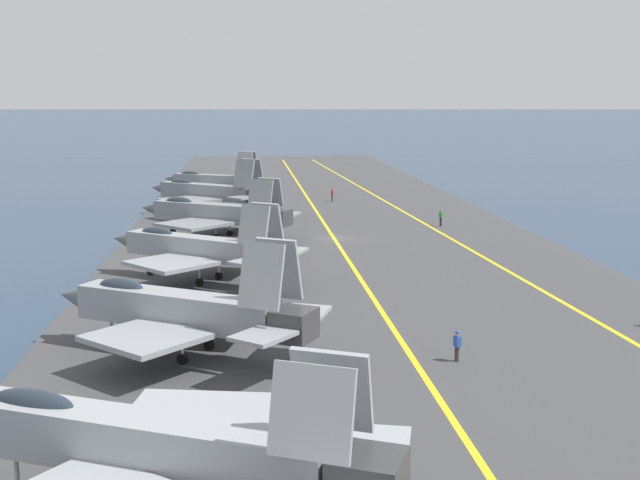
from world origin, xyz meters
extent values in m
plane|color=navy|center=(0.00, 0.00, 0.00)|extent=(2000.00, 2000.00, 0.00)
cube|color=#424244|center=(0.00, 0.00, 0.20)|extent=(227.71, 41.44, 0.40)
cube|color=yellow|center=(0.00, -11.40, 0.40)|extent=(204.73, 9.97, 0.01)
cube|color=yellow|center=(0.00, 0.00, 0.40)|extent=(204.94, 0.36, 0.01)
cube|color=#9EA3A8|center=(-52.83, 12.35, 3.17)|extent=(6.92, 12.50, 1.75)
cube|color=#38383A|center=(-55.99, 5.35, 3.17)|extent=(2.70, 2.74, 1.49)
ellipsoid|color=#232D38|center=(-51.21, 15.94, 4.00)|extent=(2.17, 3.26, 0.97)
cube|color=#9EA3A8|center=(-49.84, 10.52, 2.60)|extent=(6.12, 6.43, 0.28)
cube|color=#9EA3A8|center=(-56.26, 7.01, 5.38)|extent=(1.77, 2.57, 2.65)
cube|color=#9EA3A8|center=(-54.58, 6.25, 5.38)|extent=(1.77, 2.57, 2.65)
cube|color=#9EA3A8|center=(-53.70, 4.89, 3.17)|extent=(3.32, 3.06, 0.20)
cylinder|color=#B2B2B7|center=(-50.85, 16.73, 1.35)|extent=(0.16, 0.16, 1.89)
cube|color=#93999E|center=(-35.37, 12.51, 2.92)|extent=(7.52, 11.16, 1.84)
cone|color=#5B5E60|center=(-31.92, 18.46, 2.92)|extent=(2.63, 2.81, 1.74)
cube|color=#38383A|center=(-38.89, 6.42, 2.92)|extent=(2.79, 2.72, 1.56)
ellipsoid|color=#232D38|center=(-33.57, 15.62, 3.79)|extent=(2.32, 3.00, 1.01)
cube|color=#93999E|center=(-38.38, 13.79, 2.32)|extent=(6.91, 6.92, 0.28)
cube|color=#93999E|center=(-32.76, 10.54, 2.32)|extent=(5.89, 6.21, 0.28)
cube|color=#93999E|center=(-39.09, 8.01, 5.48)|extent=(1.98, 2.43, 3.24)
cube|color=#93999E|center=(-37.42, 7.04, 5.48)|extent=(1.98, 2.43, 3.24)
cube|color=#93999E|center=(-40.66, 8.00, 2.92)|extent=(3.58, 3.52, 0.20)
cube|color=#93999E|center=(-36.65, 5.67, 2.92)|extent=(3.40, 3.06, 0.20)
cylinder|color=#B2B2B7|center=(-33.17, 16.32, 1.20)|extent=(0.16, 0.16, 1.60)
cylinder|color=black|center=(-33.17, 16.32, 0.70)|extent=(0.49, 0.63, 0.60)
cylinder|color=#B2B2B7|center=(-37.08, 12.12, 1.20)|extent=(0.16, 0.16, 1.60)
cylinder|color=black|center=(-37.08, 12.12, 0.70)|extent=(0.49, 0.63, 0.60)
cylinder|color=#B2B2B7|center=(-34.86, 10.83, 1.20)|extent=(0.16, 0.16, 1.60)
cylinder|color=black|center=(-34.86, 10.83, 0.70)|extent=(0.49, 0.63, 0.60)
cube|color=#93999E|center=(-17.73, 12.49, 2.99)|extent=(8.38, 10.96, 1.69)
cone|color=#5B5E60|center=(-13.67, 18.29, 2.99)|extent=(2.64, 2.81, 1.61)
cube|color=#38383A|center=(-21.89, 6.55, 2.99)|extent=(2.73, 2.74, 1.44)
ellipsoid|color=#232D38|center=(-15.61, 15.53, 3.80)|extent=(2.46, 2.96, 0.93)
cube|color=#93999E|center=(-20.67, 14.04, 2.44)|extent=(7.20, 7.16, 0.28)
cube|color=#93999E|center=(-15.27, 10.26, 2.44)|extent=(6.47, 6.68, 0.28)
cube|color=#93999E|center=(-21.86, 8.14, 5.28)|extent=(2.05, 2.40, 2.84)
cube|color=#93999E|center=(-20.41, 7.12, 5.28)|extent=(2.05, 2.40, 2.84)
cube|color=#93999E|center=(-23.45, 8.24, 2.99)|extent=(3.61, 3.61, 0.20)
cube|color=#93999E|center=(-19.77, 5.67, 2.99)|extent=(3.51, 3.27, 0.20)
cylinder|color=#B2B2B7|center=(-15.14, 16.20, 1.27)|extent=(0.16, 0.16, 1.75)
cylinder|color=black|center=(-15.14, 16.20, 0.70)|extent=(0.52, 0.62, 0.60)
cylinder|color=#B2B2B7|center=(-19.41, 12.16, 1.27)|extent=(0.16, 0.16, 1.75)
cylinder|color=black|center=(-19.41, 12.16, 0.70)|extent=(0.52, 0.62, 0.60)
cylinder|color=#B2B2B7|center=(-17.47, 10.80, 1.27)|extent=(0.16, 0.16, 1.75)
cylinder|color=black|center=(-17.47, 10.80, 0.70)|extent=(0.52, 0.62, 0.60)
cube|color=gray|center=(1.75, 12.03, 2.87)|extent=(8.20, 11.84, 1.83)
cone|color=#5B5E60|center=(5.60, 18.35, 2.87)|extent=(2.74, 2.97, 1.74)
cube|color=#38383A|center=(-2.20, 5.56, 2.87)|extent=(2.88, 2.86, 1.56)
ellipsoid|color=#232D38|center=(3.77, 15.33, 3.74)|extent=(2.47, 3.17, 1.01)
cube|color=gray|center=(-1.59, 13.56, 2.28)|extent=(7.77, 7.76, 0.28)
cube|color=gray|center=(4.64, 9.76, 2.28)|extent=(6.87, 6.89, 0.28)
cube|color=gray|center=(-2.30, 7.23, 5.16)|extent=(1.99, 2.51, 2.72)
cube|color=gray|center=(-0.66, 6.23, 5.16)|extent=(1.99, 2.51, 2.72)
cube|color=gray|center=(-3.91, 7.20, 2.87)|extent=(3.69, 3.66, 0.20)
cube|color=gray|center=(0.05, 4.79, 2.87)|extent=(3.49, 3.27, 0.20)
cylinder|color=#B2B2B7|center=(4.21, 16.07, 1.18)|extent=(0.16, 0.16, 1.55)
cylinder|color=black|center=(4.21, 16.07, 0.70)|extent=(0.50, 0.63, 0.60)
cylinder|color=#B2B2B7|center=(-0.02, 11.59, 1.18)|extent=(0.16, 0.16, 1.55)
cylinder|color=black|center=(-0.02, 11.59, 0.70)|extent=(0.50, 0.63, 0.60)
cylinder|color=#B2B2B7|center=(2.17, 10.26, 1.18)|extent=(0.16, 0.16, 1.55)
cylinder|color=black|center=(2.17, 10.26, 0.70)|extent=(0.50, 0.63, 0.60)
cube|color=gray|center=(17.45, 13.19, 3.16)|extent=(9.15, 11.33, 1.78)
cone|color=#5B5E60|center=(21.93, 19.15, 3.16)|extent=(2.81, 2.96, 1.69)
cube|color=#38383A|center=(12.85, 7.08, 3.16)|extent=(2.89, 2.90, 1.52)
ellipsoid|color=#232D38|center=(19.79, 16.31, 4.01)|extent=(2.66, 3.09, 0.98)
cube|color=gray|center=(14.34, 14.98, 2.58)|extent=(7.68, 7.64, 0.28)
cube|color=gray|center=(20.03, 10.70, 2.58)|extent=(7.08, 7.20, 0.28)
cube|color=gray|center=(12.94, 8.75, 5.66)|extent=(2.24, 2.53, 3.18)
cube|color=gray|center=(14.44, 7.63, 5.66)|extent=(2.24, 2.53, 3.18)
cube|color=gray|center=(11.34, 8.88, 3.16)|extent=(3.69, 3.70, 0.20)
cube|color=gray|center=(15.00, 6.12, 3.16)|extent=(3.60, 3.44, 0.20)
cylinder|color=#B2B2B7|center=(20.31, 17.00, 1.34)|extent=(0.16, 0.16, 1.87)
cylinder|color=black|center=(20.31, 17.00, 0.70)|extent=(0.54, 0.61, 0.60)
cylinder|color=#B2B2B7|center=(15.67, 12.90, 1.34)|extent=(0.16, 0.16, 1.87)
cylinder|color=black|center=(15.67, 12.90, 0.70)|extent=(0.54, 0.61, 0.60)
cylinder|color=#B2B2B7|center=(17.66, 11.39, 1.34)|extent=(0.16, 0.16, 1.87)
cylinder|color=black|center=(17.66, 11.39, 0.70)|extent=(0.54, 0.61, 0.60)
cube|color=gray|center=(35.42, 13.23, 2.65)|extent=(6.60, 10.94, 1.66)
cone|color=#5B5E60|center=(38.39, 19.16, 2.65)|extent=(2.38, 2.64, 1.58)
cube|color=#38383A|center=(32.38, 7.17, 2.65)|extent=(2.54, 2.51, 1.41)
ellipsoid|color=#232D38|center=(36.97, 16.33, 3.44)|extent=(2.06, 2.89, 0.91)
cube|color=gray|center=(31.92, 14.56, 2.11)|extent=(7.60, 7.51, 0.28)
cube|color=gray|center=(38.57, 11.22, 2.11)|extent=(6.72, 6.08, 0.28)
cube|color=gray|center=(32.15, 8.66, 5.18)|extent=(1.87, 2.38, 3.34)
cube|color=gray|center=(33.71, 7.88, 5.18)|extent=(1.87, 2.38, 3.34)
cube|color=gray|center=(30.59, 8.58, 2.65)|extent=(3.53, 3.40, 0.20)
cube|color=gray|center=(34.58, 6.59, 2.65)|extent=(3.30, 2.87, 0.20)
cylinder|color=#B2B2B7|center=(37.32, 17.02, 1.11)|extent=(0.16, 0.16, 1.42)
cylinder|color=black|center=(37.32, 17.02, 0.70)|extent=(0.47, 0.63, 0.60)
cylinder|color=#B2B2B7|center=(33.86, 12.72, 1.11)|extent=(0.16, 0.16, 1.42)
cylinder|color=black|center=(33.86, 12.72, 0.70)|extent=(0.47, 0.63, 0.60)
cylinder|color=#B2B2B7|center=(35.94, 11.68, 1.11)|extent=(0.16, 0.16, 1.42)
cylinder|color=black|center=(35.94, 11.68, 0.70)|extent=(0.47, 0.63, 0.60)
cylinder|color=#232328|center=(6.47, -12.35, 0.87)|extent=(0.24, 0.24, 0.94)
cube|color=green|center=(6.47, -12.35, 1.64)|extent=(0.46, 0.44, 0.60)
sphere|color=tan|center=(6.47, -12.35, 2.07)|extent=(0.22, 0.22, 0.22)
sphere|color=green|center=(6.47, -12.35, 2.13)|extent=(0.24, 0.24, 0.24)
cylinder|color=#383328|center=(-37.91, -2.22, 0.81)|extent=(0.24, 0.24, 0.82)
cube|color=#284CB2|center=(-37.91, -2.22, 1.50)|extent=(0.44, 0.36, 0.55)
sphere|color=beige|center=(-37.91, -2.22, 1.90)|extent=(0.22, 0.22, 0.22)
sphere|color=#284CB2|center=(-37.91, -2.22, 1.96)|extent=(0.24, 0.24, 0.24)
cylinder|color=#4C473D|center=(28.33, -2.97, 0.83)|extent=(0.24, 0.24, 0.85)
cube|color=red|center=(28.33, -2.97, 1.56)|extent=(0.45, 0.39, 0.61)
sphere|color=beige|center=(28.33, -2.97, 1.99)|extent=(0.22, 0.22, 0.22)
sphere|color=red|center=(28.33, -2.97, 2.05)|extent=(0.24, 0.24, 0.24)
camera|label=1|loc=(-77.45, 8.80, 14.07)|focal=45.00mm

